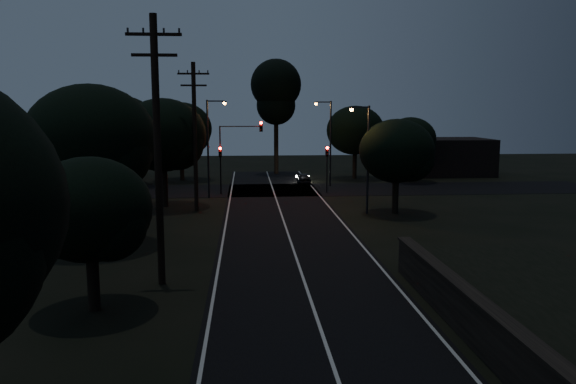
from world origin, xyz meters
TOP-DOWN VIEW (x-y plane):
  - road_surface at (0.00, 31.12)m, footprint 60.00×70.00m
  - utility_pole_mid at (-6.00, 15.00)m, footprint 2.20×0.30m
  - utility_pole_far at (-6.00, 32.00)m, footprint 2.20×0.30m
  - tree_left_b at (-7.84, 11.91)m, footprint 4.43×4.43m
  - tree_left_c at (-10.26, 21.86)m, footprint 6.80×6.80m
  - tree_left_d at (-8.27, 33.87)m, footprint 6.37×6.37m
  - tree_far_nw at (-8.78, 49.87)m, footprint 6.29×6.29m
  - tree_far_w at (-13.76, 45.87)m, footprint 6.67×6.67m
  - tree_far_ne at (9.21, 49.88)m, footprint 6.01×6.01m
  - tree_far_e at (14.18, 46.90)m, footprint 5.10×5.10m
  - tree_right_a at (8.18, 29.89)m, footprint 5.20×5.20m
  - tall_pine at (1.00, 55.00)m, footprint 5.61×5.61m
  - building_left at (-20.00, 52.00)m, footprint 10.00×8.00m
  - building_right at (20.00, 53.00)m, footprint 9.00×7.00m
  - signal_left at (-4.60, 39.99)m, footprint 0.28×0.35m
  - signal_right at (4.60, 39.99)m, footprint 0.28×0.35m
  - signal_mast at (-2.91, 39.99)m, footprint 3.70×0.35m
  - streetlight_a at (-5.31, 38.00)m, footprint 1.66×0.26m
  - streetlight_b at (5.31, 44.00)m, footprint 1.66×0.26m
  - streetlight_c at (5.83, 30.00)m, footprint 1.46×0.26m
  - car at (3.20, 46.00)m, footprint 1.36×3.21m

SIDE VIEW (x-z plane):
  - road_surface at x=0.00m, z-range 0.00..0.03m
  - car at x=3.20m, z-range 0.00..1.08m
  - building_right at x=20.00m, z-range 0.00..4.00m
  - building_left at x=-20.00m, z-range 0.00..4.40m
  - signal_left at x=-4.60m, z-range 0.79..4.89m
  - signal_right at x=4.60m, z-range 0.79..4.89m
  - tree_left_b at x=-7.84m, z-range 0.83..6.46m
  - tree_far_e at x=14.18m, z-range 0.95..7.42m
  - tree_right_a at x=8.18m, z-range 0.98..7.59m
  - signal_mast at x=-2.91m, z-range 1.21..7.46m
  - streetlight_c at x=5.83m, z-range 0.60..8.10m
  - streetlight_a at x=-5.31m, z-range 0.64..8.64m
  - streetlight_b at x=5.31m, z-range 0.64..8.64m
  - tree_far_ne at x=9.21m, z-range 1.12..8.72m
  - tree_far_nw at x=-8.78m, z-range 1.17..9.14m
  - tree_left_d at x=-8.27m, z-range 1.20..9.27m
  - utility_pole_far at x=-6.00m, z-range 0.23..10.73m
  - tree_far_w at x=-13.76m, z-range 1.27..9.78m
  - tree_left_c at x=-10.26m, z-range 1.26..9.85m
  - utility_pole_mid at x=-6.00m, z-range 0.24..11.24m
  - tall_pine at x=1.00m, z-range 2.81..15.57m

